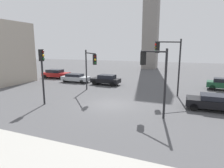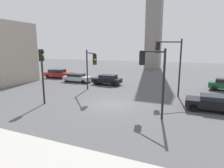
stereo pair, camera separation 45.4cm
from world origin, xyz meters
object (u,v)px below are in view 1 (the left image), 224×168
car_5 (106,79)px  car_0 (56,74)px  traffic_light_1 (42,66)px  traffic_light_3 (169,57)px  traffic_light_2 (90,63)px  traffic_light_0 (153,68)px  car_4 (213,102)px  car_2 (76,78)px

car_5 → car_0: bearing=-10.8°
traffic_light_1 → traffic_light_3: 11.98m
traffic_light_2 → car_0: 13.15m
car_0 → car_5: 10.29m
traffic_light_0 → traffic_light_3: (0.54, 5.67, 0.59)m
traffic_light_3 → car_4: bearing=105.2°
car_4 → car_5: car_5 is taller
car_4 → traffic_light_1: bearing=15.5°
traffic_light_0 → traffic_light_2: (-7.45, 4.09, -0.10)m
traffic_light_0 → car_4: bearing=-114.6°
car_0 → car_2: size_ratio=1.08×
traffic_light_1 → car_5: traffic_light_1 is taller
traffic_light_3 → car_0: size_ratio=1.29×
traffic_light_0 → car_5: size_ratio=1.25×
traffic_light_0 → car_4: size_ratio=1.24×
traffic_light_0 → car_0: traffic_light_0 is taller
traffic_light_0 → traffic_light_3: size_ratio=0.84×
traffic_light_2 → car_5: size_ratio=1.20×
traffic_light_0 → traffic_light_1: traffic_light_0 is taller
traffic_light_0 → car_0: 21.52m
car_0 → car_2: bearing=-25.8°
traffic_light_0 → car_4: (4.40, 2.68, -2.79)m
traffic_light_2 → car_4: traffic_light_2 is taller
traffic_light_1 → car_0: size_ratio=1.07×
traffic_light_1 → traffic_light_2: 5.50m
car_0 → traffic_light_0: bearing=-36.9°
car_4 → car_5: size_ratio=1.01×
traffic_light_2 → car_2: 8.12m
traffic_light_2 → car_2: bearing=-176.0°
traffic_light_1 → traffic_light_2: traffic_light_1 is taller
traffic_light_1 → car_4: bearing=7.2°
traffic_light_0 → car_4: 5.86m
traffic_light_3 → car_2: size_ratio=1.40×
traffic_light_0 → car_2: (-12.86, 9.50, -2.83)m
traffic_light_2 → car_4: 12.24m
car_2 → car_5: size_ratio=1.06×
traffic_light_2 → car_0: (-10.53, 7.42, -2.64)m
traffic_light_1 → car_2: bearing=100.4°
traffic_light_1 → traffic_light_0: bearing=-1.5°
traffic_light_3 → car_2: traffic_light_3 is taller
car_4 → traffic_light_3: bearing=-37.6°
car_2 → car_0: bearing=157.2°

